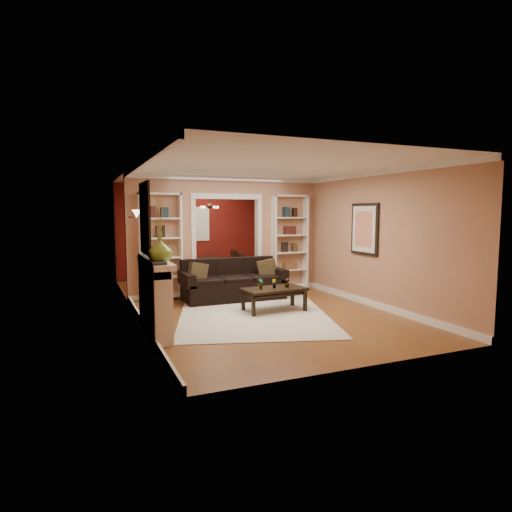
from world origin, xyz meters
name	(u,v)px	position (x,y,z in m)	size (l,w,h in m)	color
floor	(246,303)	(0.00, 0.00, 0.00)	(8.00, 8.00, 0.00)	brown
ceiling	(245,172)	(0.00, 0.00, 2.70)	(8.00, 8.00, 0.00)	white
wall_back	(196,231)	(0.00, 4.00, 1.35)	(8.00, 8.00, 0.00)	tan
wall_front	(367,258)	(0.00, -4.00, 1.35)	(8.00, 8.00, 0.00)	tan
wall_left	(132,242)	(-2.25, 0.00, 1.35)	(8.00, 8.00, 0.00)	tan
wall_right	(338,236)	(2.25, 0.00, 1.35)	(8.00, 8.00, 0.00)	tan
partition_wall	(227,236)	(0.00, 1.20, 1.35)	(4.50, 0.15, 2.70)	tan
red_back_panel	(196,232)	(0.00, 3.97, 1.32)	(4.44, 0.04, 2.64)	maroon
dining_window	(196,224)	(0.00, 3.93, 1.55)	(0.78, 0.03, 0.98)	#8CA5CC
area_rug	(253,313)	(-0.19, -0.85, 0.01)	(2.67, 3.74, 0.01)	beige
sofa	(233,280)	(-0.10, 0.45, 0.44)	(2.24, 0.97, 0.88)	black
pillow_left	(198,272)	(-0.90, 0.43, 0.64)	(0.43, 0.12, 0.43)	#4E3F21
pillow_right	(267,269)	(0.69, 0.43, 0.63)	(0.41, 0.12, 0.41)	#4E3F21
coffee_table	(274,300)	(0.24, -0.88, 0.22)	(1.19, 0.64, 0.45)	black
plant_left	(261,284)	(-0.03, -0.88, 0.55)	(0.11, 0.07, 0.20)	#336626
plant_center	(274,284)	(0.24, -0.88, 0.54)	(0.10, 0.08, 0.17)	#336626
plant_right	(287,283)	(0.52, -0.88, 0.54)	(0.10, 0.10, 0.18)	#336626
bookshelf_left	(161,247)	(-1.55, 1.03, 1.15)	(0.90, 0.30, 2.30)	white
bookshelf_right	(290,243)	(1.55, 1.03, 1.15)	(0.90, 0.30, 2.30)	white
fireplace	(156,296)	(-2.09, -1.50, 0.58)	(0.32, 1.70, 1.16)	white
vase	(160,250)	(-2.09, -1.95, 1.35)	(0.36, 0.36, 0.37)	olive
mirror	(145,218)	(-2.23, -1.50, 1.80)	(0.03, 0.95, 1.10)	silver
wall_sconce	(134,215)	(-2.15, 0.55, 1.83)	(0.18, 0.18, 0.22)	#FFE0A5
framed_art	(364,229)	(2.21, -1.00, 1.55)	(0.04, 0.85, 1.05)	black
dining_table	(210,271)	(0.04, 2.69, 0.32)	(1.02, 1.83, 0.64)	black
dining_chair_nw	(193,271)	(-0.51, 2.39, 0.40)	(0.40, 0.40, 0.80)	black
dining_chair_ne	(233,268)	(0.59, 2.39, 0.41)	(0.41, 0.41, 0.83)	black
dining_chair_sw	(187,268)	(-0.51, 2.99, 0.40)	(0.40, 0.40, 0.81)	black
dining_chair_se	(226,265)	(0.59, 2.99, 0.43)	(0.43, 0.43, 0.87)	black
chandelier	(208,207)	(0.00, 2.70, 2.02)	(0.50, 0.50, 0.30)	#331F17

